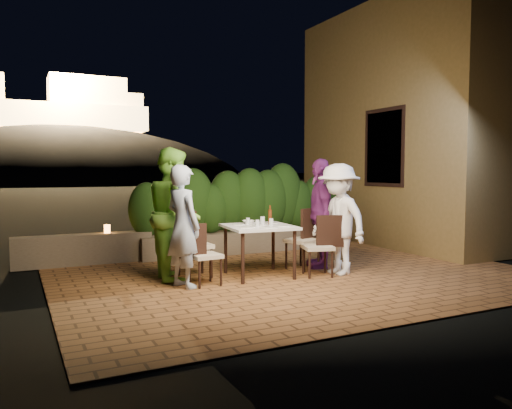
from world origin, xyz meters
TOP-DOWN VIEW (x-y plane):
  - ground at (0.00, 0.00)m, footprint 400.00×400.00m
  - terrace_floor at (0.00, 0.50)m, footprint 7.00×6.00m
  - building_wall at (3.60, 2.00)m, footprint 1.60×5.00m
  - window_pane at (2.82, 1.50)m, footprint 0.08×1.00m
  - window_frame at (2.81, 1.50)m, footprint 0.06×1.15m
  - planter at (0.20, 2.30)m, footprint 4.20×0.55m
  - hedge at (0.20, 2.30)m, footprint 4.00×0.70m
  - parapet at (-2.80, 2.30)m, footprint 2.20×0.30m
  - hill at (2.00, 60.00)m, footprint 52.00×40.00m
  - fortress at (2.00, 60.00)m, footprint 26.00×8.00m
  - dining_table at (-0.61, 0.20)m, footprint 1.03×1.03m
  - plate_nw at (-0.87, 0.04)m, footprint 0.23×0.23m
  - plate_sw at (-0.85, 0.41)m, footprint 0.20×0.20m
  - plate_ne at (-0.33, -0.05)m, footprint 0.21×0.21m
  - plate_se at (-0.30, 0.39)m, footprint 0.19×0.19m
  - plate_centre at (-0.63, 0.18)m, footprint 0.21×0.21m
  - plate_front at (-0.61, -0.11)m, footprint 0.24×0.24m
  - glass_nw at (-0.71, 0.07)m, footprint 0.06×0.06m
  - glass_sw at (-0.70, 0.40)m, footprint 0.06×0.06m
  - glass_ne at (-0.46, 0.11)m, footprint 0.06×0.06m
  - glass_se at (-0.50, 0.32)m, footprint 0.07×0.07m
  - beer_bottle at (-0.39, 0.27)m, footprint 0.05×0.05m
  - bowl at (-0.63, 0.53)m, footprint 0.24×0.24m
  - chair_left_front at (-1.52, 0.03)m, footprint 0.43×0.43m
  - chair_left_back at (-1.47, 0.57)m, footprint 0.46×0.46m
  - chair_right_front at (0.17, -0.15)m, footprint 0.51×0.51m
  - chair_right_back at (0.24, 0.38)m, footprint 0.56×0.56m
  - diner_blue at (-1.81, 0.06)m, footprint 0.56×0.69m
  - diner_green at (-1.77, 0.61)m, footprint 0.80×0.98m
  - diner_white at (0.52, -0.18)m, footprint 0.73×1.13m
  - diner_purple at (0.58, 0.39)m, footprint 0.81×1.10m
  - parapet_lamp at (-2.42, 2.30)m, footprint 0.10×0.10m

SIDE VIEW (x-z plane):
  - hill at x=2.00m, z-range -15.00..7.00m
  - terrace_floor at x=0.00m, z-range -0.15..0.00m
  - ground at x=0.00m, z-range -0.02..-0.02m
  - planter at x=0.20m, z-range 0.00..0.40m
  - parapet at x=-2.80m, z-range 0.00..0.50m
  - dining_table at x=-0.61m, z-range 0.00..0.75m
  - chair_left_front at x=-1.52m, z-range 0.00..0.84m
  - chair_right_front at x=0.17m, z-range 0.00..0.89m
  - chair_right_back at x=0.24m, z-range 0.00..0.95m
  - chair_left_back at x=-1.47m, z-range 0.00..0.97m
  - parapet_lamp at x=-2.42m, z-range 0.50..0.64m
  - plate_se at x=-0.30m, z-range 0.75..0.76m
  - plate_sw at x=-0.85m, z-range 0.75..0.76m
  - plate_ne at x=-0.33m, z-range 0.75..0.76m
  - plate_centre at x=-0.63m, z-range 0.75..0.76m
  - plate_nw at x=-0.87m, z-range 0.75..0.76m
  - plate_front at x=-0.61m, z-range 0.75..0.76m
  - bowl at x=-0.63m, z-range 0.75..0.80m
  - glass_sw at x=-0.70m, z-range 0.75..0.85m
  - glass_nw at x=-0.71m, z-range 0.75..0.85m
  - glass_ne at x=-0.46m, z-range 0.75..0.86m
  - glass_se at x=-0.50m, z-range 0.75..0.87m
  - diner_blue at x=-1.81m, z-range 0.00..1.63m
  - diner_white at x=0.52m, z-range 0.00..1.65m
  - diner_purple at x=0.58m, z-range 0.00..1.74m
  - beer_bottle at x=-0.39m, z-range 0.75..1.03m
  - diner_green at x=-1.77m, z-range 0.00..1.88m
  - hedge at x=0.20m, z-range 0.40..1.50m
  - window_pane at x=2.82m, z-range 1.30..2.70m
  - window_frame at x=2.81m, z-range 1.23..2.77m
  - building_wall at x=3.60m, z-range 0.00..5.00m
  - fortress at x=2.00m, z-range 6.50..14.50m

